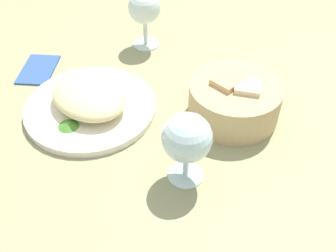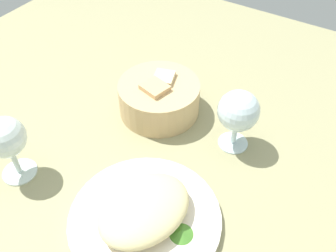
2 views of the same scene
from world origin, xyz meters
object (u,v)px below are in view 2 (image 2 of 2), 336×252
wine_glass_near (238,112)px  plate (145,219)px  wine_glass_far (6,140)px  bread_basket (159,97)px

wine_glass_near → plate: bearing=168.5°
plate → wine_glass_near: bearing=-11.5°
plate → wine_glass_far: size_ratio=1.92×
wine_glass_far → plate: bearing=-81.2°
bread_basket → wine_glass_near: wine_glass_near is taller
plate → bread_basket: bearing=28.1°
wine_glass_near → wine_glass_far: 41.44cm
bread_basket → wine_glass_near: bearing=-91.2°
wine_glass_near → bread_basket: bearing=88.8°
plate → wine_glass_near: 25.68cm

